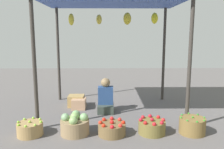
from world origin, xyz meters
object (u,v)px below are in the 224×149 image
Objects in this scene: wooden_crate_stacked_rear at (76,101)px; wooden_crate_near_vendor at (79,104)px; basket_green_chilies at (192,126)px; basket_limes at (30,129)px; basket_red_apples at (152,127)px; basket_cabbages at (75,125)px; basket_red_tomatoes at (112,129)px; vendor_person at (106,99)px.

wooden_crate_near_vendor is at bearing -63.67° from wooden_crate_stacked_rear.
wooden_crate_stacked_rear is (-2.30, 1.62, -0.01)m from basket_green_chilies.
wooden_crate_stacked_rear is at bearing 116.33° from wooden_crate_near_vendor.
basket_limes is 0.92× the size of basket_red_apples.
basket_green_chilies is 1.20× the size of wooden_crate_stacked_rear.
basket_green_chilies is at bearing -0.88° from basket_red_apples.
basket_green_chilies is 1.37× the size of wooden_crate_near_vendor.
basket_cabbages is 0.66m from basket_red_tomatoes.
basket_cabbages is 1.64m from wooden_crate_stacked_rear.
basket_green_chilies is at bearing -0.01° from basket_cabbages.
basket_green_chilies is 2.81m from wooden_crate_stacked_rear.
basket_cabbages reaches higher than wooden_crate_stacked_rear.
basket_limes is at bearing -178.63° from basket_red_apples.
basket_cabbages is at bearing -179.55° from basket_red_apples.
vendor_person is 0.71m from wooden_crate_near_vendor.
basket_limes is at bearing -109.15° from wooden_crate_stacked_rear.
basket_limes is at bearing -179.19° from basket_green_chilies.
wooden_crate_stacked_rear is at bearing 150.86° from vendor_person.
vendor_person is at bearing 95.76° from basket_red_tomatoes.
basket_green_chilies is (1.44, 0.04, 0.03)m from basket_red_tomatoes.
basket_green_chilies reaches higher than wooden_crate_stacked_rear.
basket_cabbages is 1.45m from wooden_crate_near_vendor.
basket_cabbages reaches higher than basket_green_chilies.
basket_red_tomatoes reaches higher than wooden_crate_near_vendor.
wooden_crate_near_vendor is at bearing 146.81° from basket_green_chilies.
basket_red_apples is (1.37, 0.01, -0.05)m from basket_cabbages.
wooden_crate_near_vendor is at bearing 117.45° from basket_red_tomatoes.
basket_green_chilies reaches higher than basket_limes.
vendor_person is at bearing 66.46° from basket_cabbages.
basket_limes reaches higher than wooden_crate_near_vendor.
vendor_person reaches higher than basket_red_apples.
wooden_crate_near_vendor is 0.20m from wooden_crate_stacked_rear.
basket_cabbages is 1.37m from basket_red_apples.
wooden_crate_near_vendor is at bearing 94.56° from basket_cabbages.
basket_limes is 1.44m from basket_red_tomatoes.
basket_limes is 1.76m from wooden_crate_stacked_rear.
basket_cabbages is 1.52× the size of wooden_crate_near_vendor.
basket_limes is 0.97× the size of basket_green_chilies.
basket_green_chilies is (0.72, -0.01, 0.02)m from basket_red_apples.
basket_cabbages is 1.11× the size of basket_green_chilies.
wooden_crate_near_vendor is (-0.77, 1.48, 0.01)m from basket_red_tomatoes.
basket_cabbages is 1.05× the size of basket_red_apples.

